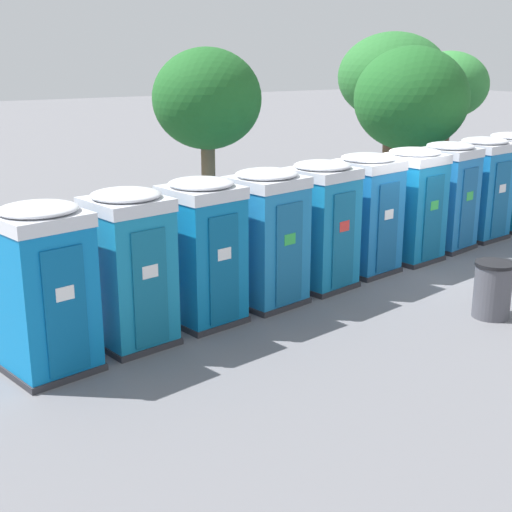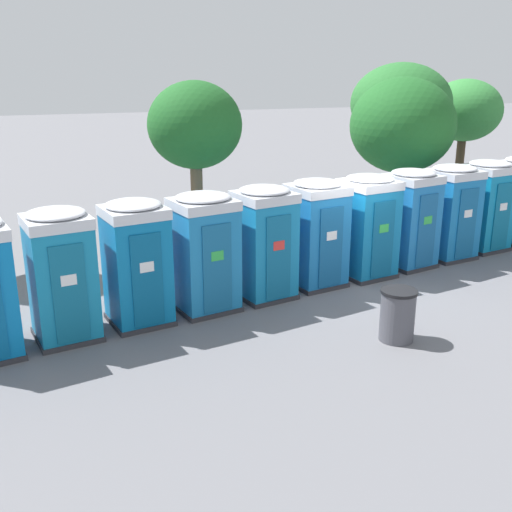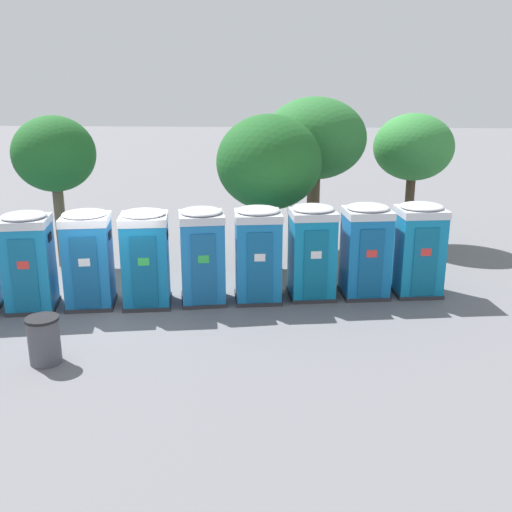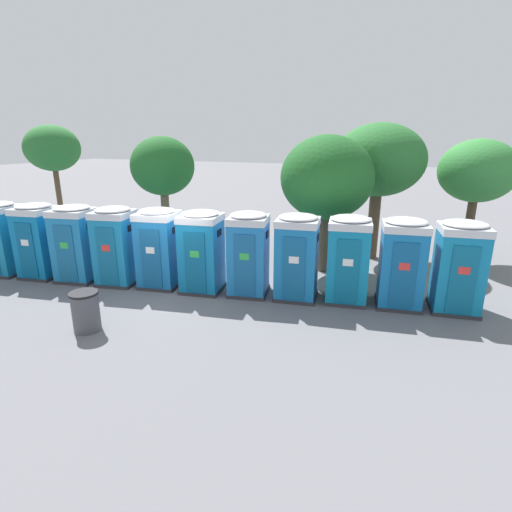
{
  "view_description": "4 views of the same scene",
  "coord_description": "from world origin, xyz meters",
  "px_view_note": "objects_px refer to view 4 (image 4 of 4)",
  "views": [
    {
      "loc": [
        -10.56,
        -11.03,
        4.58
      ],
      "look_at": [
        -3.89,
        -0.4,
        0.96
      ],
      "focal_mm": 50.0,
      "sensor_mm": 36.0,
      "label": 1
    },
    {
      "loc": [
        -6.79,
        -11.99,
        4.96
      ],
      "look_at": [
        -2.4,
        -0.14,
        0.98
      ],
      "focal_mm": 42.0,
      "sensor_mm": 36.0,
      "label": 2
    },
    {
      "loc": [
        4.43,
        -14.24,
        5.72
      ],
      "look_at": [
        3.51,
        0.88,
        1.21
      ],
      "focal_mm": 42.0,
      "sensor_mm": 36.0,
      "label": 3
    },
    {
      "loc": [
        6.64,
        -9.94,
        4.65
      ],
      "look_at": [
        2.34,
        0.68,
        1.21
      ],
      "focal_mm": 28.0,
      "sensor_mm": 36.0,
      "label": 4
    }
  ],
  "objects_px": {
    "portapotty_9": "(348,259)",
    "portapotty_11": "(459,266)",
    "portapotty_6": "(202,251)",
    "street_tree_2": "(163,167)",
    "portapotty_4": "(116,245)",
    "street_tree_3": "(52,149)",
    "portapotty_2": "(38,240)",
    "portapotty_10": "(402,262)",
    "portapotty_5": "(159,247)",
    "street_tree_0": "(327,179)",
    "portapotty_8": "(297,256)",
    "portapotty_3": "(76,243)",
    "portapotty_1": "(2,238)",
    "street_tree_1": "(477,172)",
    "trash_can": "(86,311)",
    "portapotty_7": "(248,253)",
    "street_tree_4": "(379,161)"
  },
  "relations": [
    {
      "from": "street_tree_2",
      "to": "street_tree_3",
      "type": "height_order",
      "value": "street_tree_3"
    },
    {
      "from": "portapotty_4",
      "to": "portapotty_7",
      "type": "height_order",
      "value": "same"
    },
    {
      "from": "portapotty_3",
      "to": "portapotty_10",
      "type": "bearing_deg",
      "value": 10.01
    },
    {
      "from": "street_tree_2",
      "to": "portapotty_2",
      "type": "bearing_deg",
      "value": -119.77
    },
    {
      "from": "portapotty_1",
      "to": "street_tree_1",
      "type": "distance_m",
      "value": 17.12
    },
    {
      "from": "portapotty_10",
      "to": "street_tree_4",
      "type": "relative_size",
      "value": 0.49
    },
    {
      "from": "portapotty_1",
      "to": "street_tree_0",
      "type": "distance_m",
      "value": 11.38
    },
    {
      "from": "portapotty_10",
      "to": "street_tree_2",
      "type": "distance_m",
      "value": 9.68
    },
    {
      "from": "street_tree_1",
      "to": "street_tree_4",
      "type": "distance_m",
      "value": 3.57
    },
    {
      "from": "portapotty_2",
      "to": "street_tree_4",
      "type": "distance_m",
      "value": 12.43
    },
    {
      "from": "street_tree_0",
      "to": "street_tree_4",
      "type": "relative_size",
      "value": 0.92
    },
    {
      "from": "portapotty_5",
      "to": "trash_can",
      "type": "xyz_separation_m",
      "value": [
        0.12,
        -3.32,
        -0.77
      ]
    },
    {
      "from": "portapotty_5",
      "to": "street_tree_0",
      "type": "bearing_deg",
      "value": 37.87
    },
    {
      "from": "portapotty_6",
      "to": "portapotty_10",
      "type": "height_order",
      "value": "same"
    },
    {
      "from": "portapotty_9",
      "to": "portapotty_11",
      "type": "bearing_deg",
      "value": 8.42
    },
    {
      "from": "portapotty_3",
      "to": "portapotty_10",
      "type": "xyz_separation_m",
      "value": [
        10.08,
        1.78,
        0.0
      ]
    },
    {
      "from": "portapotty_4",
      "to": "street_tree_2",
      "type": "height_order",
      "value": "street_tree_2"
    },
    {
      "from": "portapotty_6",
      "to": "portapotty_8",
      "type": "bearing_deg",
      "value": 10.65
    },
    {
      "from": "portapotty_5",
      "to": "portapotty_8",
      "type": "relative_size",
      "value": 1.0
    },
    {
      "from": "portapotty_6",
      "to": "street_tree_2",
      "type": "relative_size",
      "value": 0.54
    },
    {
      "from": "street_tree_2",
      "to": "street_tree_4",
      "type": "height_order",
      "value": "street_tree_4"
    },
    {
      "from": "portapotty_9",
      "to": "portapotty_10",
      "type": "distance_m",
      "value": 1.46
    },
    {
      "from": "portapotty_3",
      "to": "portapotty_9",
      "type": "relative_size",
      "value": 1.0
    },
    {
      "from": "street_tree_0",
      "to": "portapotty_7",
      "type": "bearing_deg",
      "value": -117.86
    },
    {
      "from": "street_tree_3",
      "to": "portapotty_6",
      "type": "bearing_deg",
      "value": -20.62
    },
    {
      "from": "street_tree_3",
      "to": "portapotty_7",
      "type": "bearing_deg",
      "value": -16.71
    },
    {
      "from": "portapotty_2",
      "to": "portapotty_4",
      "type": "height_order",
      "value": "same"
    },
    {
      "from": "portapotty_7",
      "to": "portapotty_8",
      "type": "bearing_deg",
      "value": 9.22
    },
    {
      "from": "portapotty_9",
      "to": "street_tree_3",
      "type": "height_order",
      "value": "street_tree_3"
    },
    {
      "from": "portapotty_9",
      "to": "street_tree_2",
      "type": "height_order",
      "value": "street_tree_2"
    },
    {
      "from": "portapotty_6",
      "to": "portapotty_11",
      "type": "xyz_separation_m",
      "value": [
        7.2,
        1.29,
        -0.0
      ]
    },
    {
      "from": "portapotty_5",
      "to": "street_tree_4",
      "type": "relative_size",
      "value": 0.49
    },
    {
      "from": "portapotty_4",
      "to": "street_tree_3",
      "type": "relative_size",
      "value": 0.49
    },
    {
      "from": "portapotty_1",
      "to": "portapotty_6",
      "type": "distance_m",
      "value": 7.31
    },
    {
      "from": "portapotty_6",
      "to": "street_tree_1",
      "type": "relative_size",
      "value": 0.55
    },
    {
      "from": "portapotty_5",
      "to": "street_tree_0",
      "type": "relative_size",
      "value": 0.54
    },
    {
      "from": "portapotty_10",
      "to": "street_tree_2",
      "type": "relative_size",
      "value": 0.54
    },
    {
      "from": "portapotty_3",
      "to": "portapotty_5",
      "type": "height_order",
      "value": "same"
    },
    {
      "from": "portapotty_5",
      "to": "street_tree_3",
      "type": "xyz_separation_m",
      "value": [
        -8.21,
        3.79,
        2.82
      ]
    },
    {
      "from": "portapotty_10",
      "to": "portapotty_3",
      "type": "bearing_deg",
      "value": -169.99
    },
    {
      "from": "portapotty_10",
      "to": "street_tree_2",
      "type": "bearing_deg",
      "value": 167.13
    },
    {
      "from": "portapotty_5",
      "to": "portapotty_10",
      "type": "height_order",
      "value": "same"
    },
    {
      "from": "portapotty_9",
      "to": "portapotty_10",
      "type": "xyz_separation_m",
      "value": [
        1.45,
        0.2,
        -0.0
      ]
    },
    {
      "from": "portapotty_11",
      "to": "street_tree_1",
      "type": "bearing_deg",
      "value": 82.4
    },
    {
      "from": "portapotty_10",
      "to": "street_tree_1",
      "type": "height_order",
      "value": "street_tree_1"
    },
    {
      "from": "street_tree_2",
      "to": "portapotty_9",
      "type": "bearing_deg",
      "value": -16.57
    },
    {
      "from": "street_tree_1",
      "to": "trash_can",
      "type": "xyz_separation_m",
      "value": [
        -9.24,
        -10.04,
        -2.9
      ]
    },
    {
      "from": "portapotty_6",
      "to": "portapotty_9",
      "type": "xyz_separation_m",
      "value": [
        4.3,
        0.86,
        0.0
      ]
    },
    {
      "from": "portapotty_1",
      "to": "portapotty_8",
      "type": "distance_m",
      "value": 10.23
    },
    {
      "from": "portapotty_11",
      "to": "street_tree_2",
      "type": "relative_size",
      "value": 0.54
    }
  ]
}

